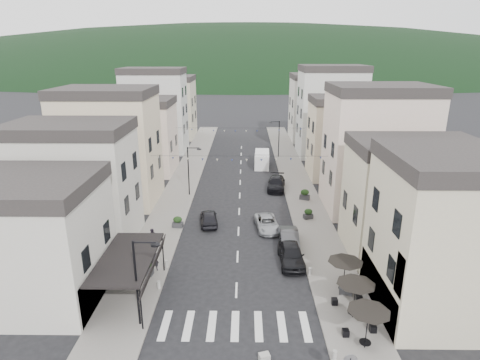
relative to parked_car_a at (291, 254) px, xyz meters
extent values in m
plane|color=black|center=(-4.44, -9.99, -0.83)|extent=(700.00, 700.00, 0.00)
cube|color=slate|center=(-11.94, 22.01, -0.77)|extent=(4.00, 76.00, 0.12)
cube|color=slate|center=(3.06, 22.01, -0.77)|extent=(4.00, 76.00, 0.12)
ellipsoid|color=black|center=(-4.44, 290.01, -0.83)|extent=(640.00, 360.00, 70.00)
cube|color=beige|center=(-19.94, -4.99, 3.17)|extent=(12.00, 8.00, 8.00)
cube|color=#BFB598|center=(10.06, -5.99, 4.17)|extent=(10.00, 8.00, 10.00)
cube|color=black|center=(-11.94, -4.99, 2.37)|extent=(3.60, 7.50, 0.15)
cube|color=black|center=(-10.14, -4.99, 1.87)|extent=(0.34, 7.50, 0.99)
cylinder|color=black|center=(-10.24, -8.49, 0.77)|extent=(0.10, 0.10, 3.20)
cylinder|color=black|center=(-10.24, -1.49, 0.77)|extent=(0.10, 0.10, 3.20)
cube|color=beige|center=(-18.94, 4.01, 4.17)|extent=(10.00, 7.00, 10.00)
cube|color=#262323|center=(-18.94, 4.01, 9.67)|extent=(10.20, 7.14, 1.00)
cube|color=beige|center=(-18.94, 14.01, 5.17)|extent=(10.00, 8.00, 12.00)
cube|color=#262323|center=(-18.94, 14.01, 11.67)|extent=(10.20, 8.16, 1.00)
cube|color=beige|center=(-18.94, 26.01, 3.92)|extent=(10.00, 8.00, 9.50)
cube|color=#262323|center=(-18.94, 26.01, 9.17)|extent=(10.20, 8.16, 1.00)
cube|color=#B7B8B2|center=(-18.94, 38.01, 5.67)|extent=(10.00, 7.00, 13.00)
cube|color=#262323|center=(-18.94, 38.01, 12.67)|extent=(10.20, 7.14, 1.00)
cube|color=#BFB598|center=(-18.94, 50.01, 4.67)|extent=(10.00, 9.00, 11.00)
cube|color=#262323|center=(-18.94, 50.01, 10.67)|extent=(10.20, 9.18, 1.00)
cube|color=#BFB598|center=(10.06, 2.01, 3.67)|extent=(10.00, 7.00, 9.00)
cube|color=#262323|center=(10.06, 2.01, 8.67)|extent=(10.20, 7.14, 1.00)
cube|color=beige|center=(10.06, 12.01, 5.42)|extent=(10.00, 8.00, 12.50)
cube|color=#262323|center=(10.06, 12.01, 12.17)|extent=(10.20, 8.16, 1.00)
cube|color=beige|center=(10.06, 24.01, 4.17)|extent=(10.00, 7.00, 10.00)
cube|color=#262323|center=(10.06, 24.01, 9.67)|extent=(10.20, 7.14, 1.00)
cube|color=#B7B8B2|center=(10.06, 36.01, 5.92)|extent=(10.00, 8.00, 13.50)
cube|color=#262323|center=(10.06, 36.01, 13.17)|extent=(10.20, 8.16, 1.00)
cube|color=beige|center=(10.06, 48.01, 4.92)|extent=(10.00, 9.00, 11.50)
cube|color=#262323|center=(10.06, 48.01, 11.17)|extent=(10.20, 9.18, 1.00)
cylinder|color=black|center=(3.26, -9.99, 0.44)|extent=(0.06, 0.06, 2.30)
cone|color=black|center=(3.26, -9.99, 1.54)|extent=(2.50, 2.50, 0.55)
cylinder|color=black|center=(3.26, -9.99, -0.34)|extent=(0.70, 0.70, 0.04)
cylinder|color=black|center=(3.26, -7.19, 0.44)|extent=(0.06, 0.06, 2.30)
cone|color=black|center=(3.26, -7.19, 1.54)|extent=(2.50, 2.50, 0.55)
cylinder|color=black|center=(3.26, -7.19, -0.34)|extent=(0.70, 0.70, 0.04)
cylinder|color=black|center=(3.26, -4.39, 0.44)|extent=(0.06, 0.06, 2.30)
cone|color=black|center=(3.26, -4.39, 1.54)|extent=(2.50, 2.50, 0.55)
cylinder|color=black|center=(3.26, -4.39, -0.34)|extent=(0.70, 0.70, 0.04)
cylinder|color=black|center=(-10.54, -7.99, 2.17)|extent=(0.14, 0.14, 6.00)
cylinder|color=black|center=(-9.84, -7.99, 5.07)|extent=(1.40, 0.10, 0.10)
cylinder|color=black|center=(-9.19, -7.99, 4.92)|extent=(0.56, 0.56, 0.08)
cylinder|color=black|center=(-10.54, 16.01, 2.17)|extent=(0.14, 0.14, 6.00)
cylinder|color=black|center=(-9.84, 16.01, 5.07)|extent=(1.40, 0.10, 0.10)
cylinder|color=black|center=(-9.19, 16.01, 4.92)|extent=(0.56, 0.56, 0.08)
cylinder|color=black|center=(1.66, 34.01, 2.17)|extent=(0.14, 0.14, 6.00)
cylinder|color=black|center=(0.96, 34.01, 5.07)|extent=(1.40, 0.10, 0.10)
cylinder|color=black|center=(0.31, 34.01, 4.92)|extent=(0.56, 0.56, 0.08)
cylinder|color=slate|center=(1.36, -13.49, 1.52)|extent=(0.70, 0.04, 0.70)
cylinder|color=gray|center=(-10.14, -3.99, -0.41)|extent=(0.26, 0.26, 0.60)
cylinder|color=gray|center=(-10.14, -0.99, -0.41)|extent=(0.26, 0.26, 0.60)
cylinder|color=gray|center=(1.26, -1.99, -0.41)|extent=(0.26, 0.26, 0.60)
cylinder|color=gray|center=(1.26, -10.99, -0.41)|extent=(0.26, 0.26, 0.60)
cylinder|color=black|center=(-4.44, 12.01, 5.17)|extent=(19.00, 0.02, 0.02)
cone|color=beige|center=(-13.15, 12.01, 4.99)|extent=(0.28, 0.28, 0.24)
cone|color=navy|center=(-11.56, 12.01, 4.90)|extent=(0.28, 0.28, 0.24)
cone|color=beige|center=(-9.98, 12.01, 4.82)|extent=(0.28, 0.28, 0.24)
cone|color=navy|center=(-8.40, 12.01, 4.76)|extent=(0.28, 0.28, 0.24)
cone|color=beige|center=(-6.81, 12.01, 4.71)|extent=(0.28, 0.28, 0.24)
cone|color=navy|center=(-5.23, 12.01, 4.69)|extent=(0.28, 0.28, 0.24)
cone|color=beige|center=(-3.65, 12.01, 4.69)|extent=(0.28, 0.28, 0.24)
cone|color=navy|center=(-2.06, 12.01, 4.71)|extent=(0.28, 0.28, 0.24)
cone|color=beige|center=(-0.48, 12.01, 4.76)|extent=(0.28, 0.28, 0.24)
cone|color=navy|center=(1.10, 12.01, 4.82)|extent=(0.28, 0.28, 0.24)
cone|color=beige|center=(2.69, 12.01, 4.90)|extent=(0.28, 0.28, 0.24)
cone|color=navy|center=(4.27, 12.01, 4.99)|extent=(0.28, 0.28, 0.24)
cylinder|color=black|center=(-4.44, 28.01, 5.17)|extent=(19.00, 0.02, 0.02)
cone|color=beige|center=(-13.15, 28.01, 4.99)|extent=(0.28, 0.28, 0.24)
cone|color=navy|center=(-11.56, 28.01, 4.90)|extent=(0.28, 0.28, 0.24)
cone|color=beige|center=(-9.98, 28.01, 4.82)|extent=(0.28, 0.28, 0.24)
cone|color=navy|center=(-8.40, 28.01, 4.76)|extent=(0.28, 0.28, 0.24)
cone|color=beige|center=(-6.81, 28.01, 4.71)|extent=(0.28, 0.28, 0.24)
cone|color=navy|center=(-5.23, 28.01, 4.69)|extent=(0.28, 0.28, 0.24)
cone|color=beige|center=(-3.65, 28.01, 4.69)|extent=(0.28, 0.28, 0.24)
cone|color=navy|center=(-2.06, 28.01, 4.71)|extent=(0.28, 0.28, 0.24)
cone|color=beige|center=(-0.48, 28.01, 4.76)|extent=(0.28, 0.28, 0.24)
cone|color=navy|center=(1.10, 28.01, 4.82)|extent=(0.28, 0.28, 0.24)
cone|color=beige|center=(2.69, 28.01, 4.90)|extent=(0.28, 0.28, 0.24)
cone|color=navy|center=(4.27, 28.01, 4.99)|extent=(0.28, 0.28, 0.24)
imported|color=black|center=(0.00, 0.00, 0.00)|extent=(2.07, 4.89, 1.65)
imported|color=#323235|center=(0.16, 2.88, -0.08)|extent=(1.69, 4.54, 1.48)
imported|color=#96989E|center=(-1.64, 6.54, -0.20)|extent=(2.63, 4.76, 1.26)
imported|color=black|center=(0.16, 18.43, -0.08)|extent=(2.70, 5.38, 1.50)
imported|color=black|center=(-7.45, 7.64, -0.12)|extent=(2.19, 4.31, 1.41)
cube|color=white|center=(-1.25, 28.72, 0.27)|extent=(2.35, 5.36, 2.19)
cube|color=white|center=(-1.28, 28.06, 1.42)|extent=(2.20, 3.61, 0.55)
cylinder|color=black|center=(-2.22, 26.79, -0.44)|extent=(0.31, 0.78, 0.77)
cylinder|color=black|center=(-0.47, 26.71, -0.44)|extent=(0.31, 0.78, 0.77)
cylinder|color=black|center=(-2.02, 30.74, -0.44)|extent=(0.31, 0.78, 0.77)
cylinder|color=black|center=(-0.27, 30.65, -0.44)|extent=(0.31, 0.78, 0.77)
imported|color=black|center=(-10.94, -1.51, 0.23)|extent=(0.81, 0.71, 1.87)
imported|color=#251E29|center=(-12.07, 2.86, 0.07)|extent=(0.91, 0.82, 1.55)
cube|color=#9A9892|center=(-2.71, -10.99, -0.60)|extent=(0.70, 0.60, 0.45)
cube|color=#323235|center=(-11.54, -2.12, -0.42)|extent=(1.23, 0.83, 0.57)
ellipsoid|color=black|center=(-11.54, -2.12, 0.20)|extent=(1.00, 0.63, 0.73)
cube|color=#2F2F31|center=(-10.44, 6.66, -0.45)|extent=(1.07, 0.66, 0.51)
ellipsoid|color=black|center=(-10.44, 6.66, 0.10)|extent=(0.89, 0.57, 0.65)
cube|color=#323235|center=(3.44, -4.53, -0.47)|extent=(1.02, 0.69, 0.47)
ellipsoid|color=black|center=(3.44, -4.53, 0.04)|extent=(0.82, 0.52, 0.60)
cube|color=#28282A|center=(2.75, 8.93, -0.47)|extent=(1.08, 0.79, 0.48)
ellipsoid|color=black|center=(2.75, 8.93, 0.06)|extent=(0.85, 0.54, 0.62)
cube|color=#2C2C2E|center=(3.18, 14.50, -0.43)|extent=(1.26, 0.99, 0.56)
ellipsoid|color=black|center=(3.18, 14.50, 0.18)|extent=(0.98, 0.62, 0.71)
camera|label=1|loc=(-3.88, -29.47, 16.06)|focal=30.00mm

